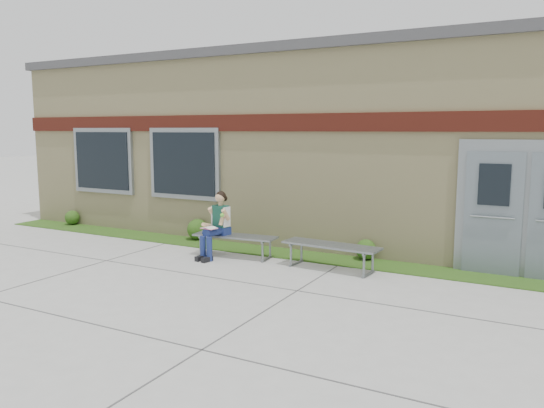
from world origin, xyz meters
The scene contains 9 objects.
ground centered at (0.00, 0.00, 0.00)m, with size 80.00×80.00×0.00m, color #9E9E99.
grass_strip centered at (0.00, 2.60, 0.01)m, with size 16.00×0.80×0.02m, color #214612.
school_building centered at (0.00, 5.99, 2.10)m, with size 16.20×6.22×4.20m.
bench_left centered at (-1.02, 1.92, 0.33)m, with size 1.69×0.63×0.43m.
bench_right centered at (0.98, 1.92, 0.35)m, with size 1.79×0.61×0.46m.
girl centered at (-1.31, 1.73, 0.67)m, with size 0.46×0.80×1.28m.
shrub_west centered at (-6.57, 2.85, 0.20)m, with size 0.37×0.37×0.37m, color #214612.
shrub_mid centered at (-2.59, 2.85, 0.25)m, with size 0.46×0.46×0.46m, color #214612.
shrub_east centered at (1.32, 2.85, 0.21)m, with size 0.38×0.38×0.38m, color #214612.
Camera 1 is at (4.38, -6.63, 2.46)m, focal length 35.00 mm.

